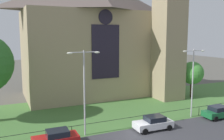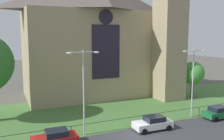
{
  "view_description": "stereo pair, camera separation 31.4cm",
  "coord_description": "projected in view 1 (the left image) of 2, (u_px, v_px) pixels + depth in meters",
  "views": [
    {
      "loc": [
        -12.33,
        -20.98,
        10.12
      ],
      "look_at": [
        0.92,
        8.0,
        5.71
      ],
      "focal_mm": 40.11,
      "sensor_mm": 36.0,
      "label": 1
    },
    {
      "loc": [
        -12.05,
        -21.11,
        10.12
      ],
      "look_at": [
        0.92,
        8.0,
        5.71
      ],
      "focal_mm": 40.11,
      "sensor_mm": 36.0,
      "label": 2
    }
  ],
  "objects": [
    {
      "name": "ground",
      "position": [
        100.0,
        110.0,
        34.38
      ],
      "size": [
        160.0,
        160.0,
        0.0
      ],
      "primitive_type": "plane",
      "color": "#56544C"
    },
    {
      "name": "streetlamp_far",
      "position": [
        193.0,
        74.0,
        30.61
      ],
      "size": [
        3.37,
        0.26,
        8.5
      ],
      "color": "#B2B2B7",
      "rests_on": "ground"
    },
    {
      "name": "tree_right_far",
      "position": [
        192.0,
        73.0,
        40.8
      ],
      "size": [
        3.72,
        3.72,
        5.91
      ],
      "color": "#423021",
      "rests_on": "ground"
    },
    {
      "name": "grass_verge",
      "position": [
        106.0,
        114.0,
        32.58
      ],
      "size": [
        120.0,
        20.0,
        0.01
      ],
      "primitive_type": "cube",
      "color": "#477538",
      "rests_on": "ground"
    },
    {
      "name": "iron_railing",
      "position": [
        143.0,
        116.0,
        28.43
      ],
      "size": [
        33.37,
        0.07,
        1.13
      ],
      "color": "black",
      "rests_on": "ground"
    },
    {
      "name": "church_building",
      "position": [
        97.0,
        35.0,
        42.07
      ],
      "size": [
        23.2,
        16.2,
        26.0
      ],
      "color": "tan",
      "rests_on": "ground"
    },
    {
      "name": "parked_car_red",
      "position": [
        56.0,
        138.0,
        22.96
      ],
      "size": [
        4.23,
        2.08,
        1.51
      ],
      "rotation": [
        0.0,
        0.0,
        3.12
      ],
      "color": "#B21919",
      "rests_on": "ground"
    },
    {
      "name": "parked_car_white",
      "position": [
        153.0,
        123.0,
        27.0
      ],
      "size": [
        4.28,
        2.18,
        1.51
      ],
      "rotation": [
        0.0,
        0.0,
        3.1
      ],
      "color": "silver",
      "rests_on": "ground"
    },
    {
      "name": "streetlamp_near",
      "position": [
        84.0,
        82.0,
        24.85
      ],
      "size": [
        3.37,
        0.26,
        8.7
      ],
      "color": "#B2B2B7",
      "rests_on": "ground"
    },
    {
      "name": "parked_car_green",
      "position": [
        219.0,
        112.0,
        30.87
      ],
      "size": [
        4.25,
        2.12,
        1.51
      ],
      "rotation": [
        0.0,
        0.0,
        -0.03
      ],
      "color": "#196033",
      "rests_on": "ground"
    }
  ]
}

